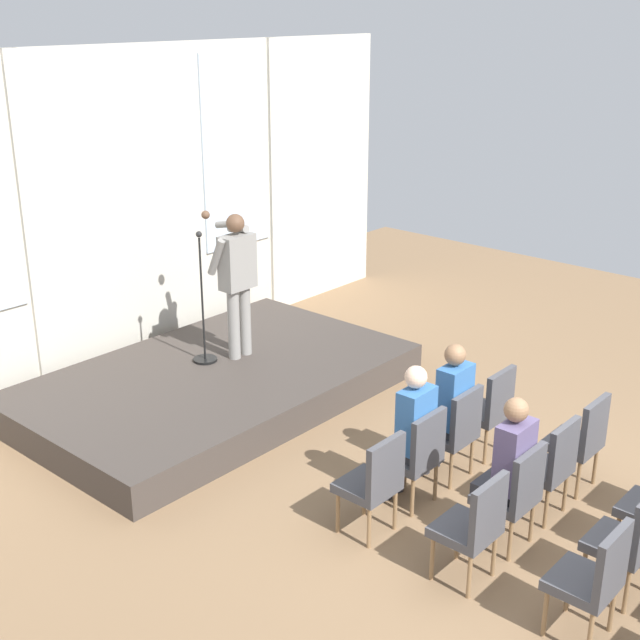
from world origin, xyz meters
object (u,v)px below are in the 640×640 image
(chair_r0_c2, at_px, (455,428))
(chair_r2_c1, at_px, (630,537))
(chair_r1_c1, at_px, (514,491))
(mic_stand, at_px, (204,334))
(chair_r1_c0, at_px, (474,523))
(chair_r1_c2, at_px, (550,462))
(chair_r0_c1, at_px, (417,452))
(chair_r0_c0, at_px, (375,479))
(audience_r0_c2, at_px, (449,404))
(chair_r1_c3, at_px, (581,437))
(chair_r2_c0, at_px, (594,576))
(chair_r0_c3, at_px, (489,406))
(audience_r1_c1, at_px, (508,464))
(speaker, at_px, (237,275))
(audience_r0_c1, at_px, (411,428))

(chair_r0_c2, height_order, chair_r2_c1, same)
(chair_r1_c1, bearing_deg, mic_stand, 84.54)
(chair_r1_c0, height_order, chair_r1_c2, same)
(chair_r0_c1, relative_size, chair_r0_c2, 1.00)
(chair_r0_c0, distance_m, audience_r0_c2, 1.25)
(chair_r1_c3, distance_m, chair_r2_c0, 2.08)
(chair_r1_c1, bearing_deg, chair_r2_c1, -90.00)
(chair_r1_c1, bearing_deg, chair_r1_c2, 0.00)
(chair_r0_c0, distance_m, chair_r0_c2, 1.23)
(chair_r0_c0, bearing_deg, chair_r0_c3, 0.00)
(audience_r0_c2, height_order, chair_r1_c1, audience_r0_c2)
(chair_r0_c0, height_order, chair_r1_c0, same)
(audience_r1_c1, distance_m, chair_r1_c2, 0.66)
(chair_r1_c3, bearing_deg, speaker, 96.22)
(speaker, bearing_deg, chair_r0_c1, -104.14)
(chair_r1_c2, bearing_deg, chair_r1_c3, 0.00)
(chair_r1_c2, bearing_deg, audience_r1_c1, 172.64)
(chair_r0_c0, bearing_deg, audience_r0_c2, 3.67)
(chair_r0_c0, height_order, chair_r2_c0, same)
(chair_r0_c0, xyz_separation_m, chair_r0_c3, (1.85, 0.00, 0.00))
(chair_r1_c0, bearing_deg, chair_r1_c2, 0.00)
(audience_r0_c1, xyz_separation_m, audience_r1_c1, (0.00, -0.97, 0.00))
(speaker, bearing_deg, chair_r1_c1, -100.87)
(chair_r0_c3, bearing_deg, chair_r0_c0, 180.00)
(chair_r2_c1, bearing_deg, chair_r1_c3, 38.24)
(speaker, relative_size, chair_r0_c3, 1.82)
(chair_r0_c3, bearing_deg, chair_r0_c2, 180.00)
(mic_stand, bearing_deg, chair_r0_c2, -86.40)
(speaker, xyz_separation_m, chair_r1_c3, (0.45, -4.09, -0.82))
(chair_r1_c1, height_order, chair_r1_c2, same)
(chair_r0_c1, bearing_deg, chair_r0_c3, 0.00)
(chair_r0_c0, relative_size, chair_r0_c1, 1.00)
(chair_r0_c2, height_order, chair_r1_c2, same)
(mic_stand, distance_m, audience_r0_c2, 3.23)
(speaker, distance_m, chair_r2_c1, 5.18)
(chair_r1_c0, bearing_deg, chair_r1_c3, 0.00)
(chair_r0_c2, xyz_separation_m, chair_r1_c3, (0.62, -0.97, 0.00))
(mic_stand, bearing_deg, audience_r0_c2, -86.31)
(speaker, height_order, chair_r0_c2, speaker)
(speaker, height_order, chair_r2_c0, speaker)
(chair_r0_c0, xyz_separation_m, chair_r1_c3, (1.85, -0.97, 0.00))
(chair_r0_c3, relative_size, chair_r1_c0, 1.00)
(audience_r0_c1, relative_size, chair_r1_c3, 1.44)
(audience_r0_c2, height_order, chair_r2_c0, audience_r0_c2)
(audience_r0_c2, height_order, chair_r0_c3, audience_r0_c2)
(chair_r0_c0, xyz_separation_m, chair_r2_c1, (0.62, -1.94, 0.00))
(chair_r1_c0, xyz_separation_m, chair_r2_c0, (0.00, -0.97, 0.00))
(chair_r1_c0, distance_m, chair_r2_c1, 1.15)
(chair_r1_c3, bearing_deg, chair_r1_c1, 180.00)
(speaker, bearing_deg, chair_r0_c0, -114.19)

